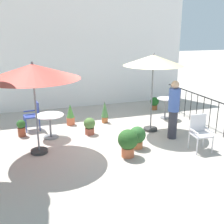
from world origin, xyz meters
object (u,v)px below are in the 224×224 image
patio_chair_0 (200,130)px  potted_plant_7 (105,111)px  cafe_table_0 (165,105)px  potted_plant_3 (90,125)px  patio_umbrella_1 (153,61)px  patio_chair_1 (34,114)px  potted_plant_1 (154,103)px  cafe_table_1 (50,122)px  potted_plant_2 (137,136)px  patio_umbrella_0 (33,72)px  potted_plant_0 (128,141)px  potted_plant_6 (21,128)px  potted_plant_4 (70,115)px  standing_person (174,109)px

patio_chair_0 → potted_plant_7: (-1.74, 2.92, -0.14)m
cafe_table_0 → potted_plant_3: size_ratio=1.42×
patio_umbrella_1 → cafe_table_0: patio_umbrella_1 is taller
patio_chair_1 → potted_plant_1: size_ratio=1.78×
cafe_table_1 → potted_plant_2: size_ratio=1.35×
patio_chair_0 → cafe_table_0: bearing=80.0°
patio_umbrella_0 → potted_plant_2: (2.56, -0.52, -1.78)m
patio_umbrella_1 → potted_plant_1: 3.09m
patio_umbrella_0 → patio_umbrella_1: size_ratio=0.97×
patio_umbrella_1 → potted_plant_2: bearing=-130.4°
patio_chair_1 → potted_plant_1: patio_chair_1 is taller
cafe_table_0 → patio_chair_1: 4.57m
cafe_table_1 → patio_chair_0: patio_chair_0 is taller
patio_chair_1 → potted_plant_3: size_ratio=1.72×
potted_plant_0 → potted_plant_1: bearing=54.6°
cafe_table_0 → potted_plant_2: 2.88m
patio_chair_1 → potted_plant_6: (-0.41, -0.49, -0.25)m
cafe_table_0 → potted_plant_6: (-4.97, -0.19, -0.24)m
patio_umbrella_0 → cafe_table_1: bearing=67.2°
patio_umbrella_1 → patio_chair_0: 2.45m
potted_plant_4 → potted_plant_7: size_ratio=0.96×
potted_plant_0 → cafe_table_1: bearing=131.9°
patio_umbrella_1 → potted_plant_1: patio_umbrella_1 is taller
patio_umbrella_0 → potted_plant_0: patio_umbrella_0 is taller
patio_umbrella_1 → cafe_table_0: 2.20m
patio_chair_0 → potted_plant_0: patio_chair_0 is taller
patio_umbrella_1 → potted_plant_4: (-2.33, 1.35, -1.84)m
patio_chair_1 → patio_chair_0: bearing=-36.2°
patio_umbrella_1 → cafe_table_1: patio_umbrella_1 is taller
cafe_table_1 → potted_plant_0: 2.57m
potted_plant_0 → potted_plant_7: bearing=85.4°
patio_chair_1 → patio_umbrella_0: bearing=-89.8°
patio_chair_1 → potted_plant_2: bearing=-42.8°
potted_plant_0 → potted_plant_3: (-0.55, 1.81, -0.13)m
patio_chair_1 → potted_plant_2: 3.50m
patio_umbrella_0 → potted_plant_7: (2.34, 1.79, -1.72)m
patio_chair_0 → potted_plant_3: (-2.51, 2.01, -0.26)m
patio_chair_1 → potted_plant_3: (1.58, -0.98, -0.25)m
patio_chair_0 → potted_plant_6: patio_chair_0 is taller
potted_plant_2 → potted_plant_7: (-0.22, 2.31, 0.06)m
cafe_table_1 → potted_plant_4: size_ratio=1.13×
patio_umbrella_0 → potted_plant_3: patio_umbrella_0 is taller
patio_umbrella_1 → potted_plant_3: size_ratio=4.63×
patio_umbrella_0 → standing_person: bearing=-3.0°
potted_plant_4 → potted_plant_1: bearing=12.2°
patio_chair_0 → patio_umbrella_1: bearing=108.5°
patio_chair_0 → standing_person: size_ratio=0.55×
cafe_table_0 → potted_plant_3: cafe_table_0 is taller
cafe_table_0 → patio_chair_0: size_ratio=0.79×
cafe_table_1 → potted_plant_7: (1.94, 0.82, -0.10)m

